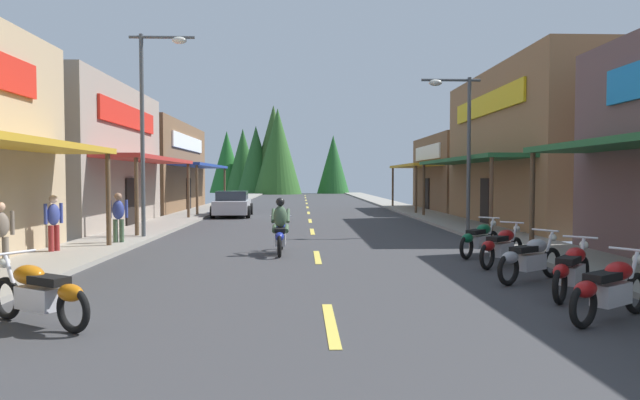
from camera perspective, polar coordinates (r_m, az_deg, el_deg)
The scene contains 22 objects.
ground at distance 29.79m, azimuth -1.13°, elevation -1.85°, with size 10.82×90.78×0.10m, color #38383A.
sidewalk_left at distance 30.41m, azimuth -13.62°, elevation -1.62°, with size 2.32×90.78×0.12m, color gray.
sidewalk_right at distance 30.59m, azimuth 11.28°, elevation -1.58°, with size 2.32×90.78×0.12m, color gray.
centerline_dashes at distance 33.17m, azimuth -1.21°, elevation -1.33°, with size 0.16×66.01×0.01m.
storefront_left_middle at distance 25.67m, azimuth -26.08°, elevation 4.07°, with size 8.18×10.06×6.01m.
storefront_left_far at distance 37.13m, azimuth -19.41°, elevation 3.23°, with size 9.50×12.38×5.59m.
storefront_right_middle at distance 26.58m, azimuth 24.21°, elevation 4.93°, with size 8.90×12.04×6.84m.
storefront_right_far at distance 36.93m, azimuth 16.56°, elevation 2.67°, with size 9.00×9.31×4.80m.
streetlamp_left at distance 19.57m, azimuth -17.18°, elevation 9.12°, with size 2.19×0.30×6.95m.
streetlamp_right at distance 21.09m, azimuth 14.35°, elevation 6.95°, with size 2.19×0.30×5.83m.
motorcycle_parked_right_2 at distance 9.19m, azimuth 28.03°, elevation -8.12°, with size 1.85×1.24×1.04m.
motorcycle_parked_right_3 at distance 10.71m, azimuth 24.79°, elevation -6.61°, with size 1.48×1.68×1.04m.
motorcycle_parked_right_4 at distance 11.94m, azimuth 21.06°, elevation -5.64°, with size 1.83×1.28×1.04m.
motorcycle_parked_right_5 at distance 13.78m, azimuth 18.42°, elevation -4.56°, with size 1.61×1.56×1.04m.
motorcycle_parked_right_6 at distance 15.30m, azimuth 16.31°, elevation -3.87°, with size 1.58×1.59×1.04m.
motorcycle_parked_left_2 at distance 8.80m, azimuth -27.23°, elevation -8.56°, with size 1.89×1.18×1.04m.
rider_cruising_lead at distance 15.23m, azimuth -4.15°, elevation -3.18°, with size 0.60×2.14×1.57m.
pedestrian_by_shop at distance 18.01m, azimuth -20.29°, elevation -1.51°, with size 0.54×0.37×1.65m.
pedestrian_waiting at distance 14.01m, azimuth -30.36°, elevation -2.92°, with size 0.44×0.44×1.58m.
pedestrian_strolling at distance 16.52m, azimuth -26.04°, elevation -1.95°, with size 0.40×0.51×1.64m.
parked_car_curbside at distance 30.34m, azimuth -9.11°, elevation -0.41°, with size 2.22×4.38×1.40m.
treeline_backdrop at distance 75.92m, azimuth -5.49°, elevation 4.65°, with size 19.96×12.62×12.17m.
Camera 1 is at (-0.42, 0.69, 2.11)m, focal length 30.67 mm.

